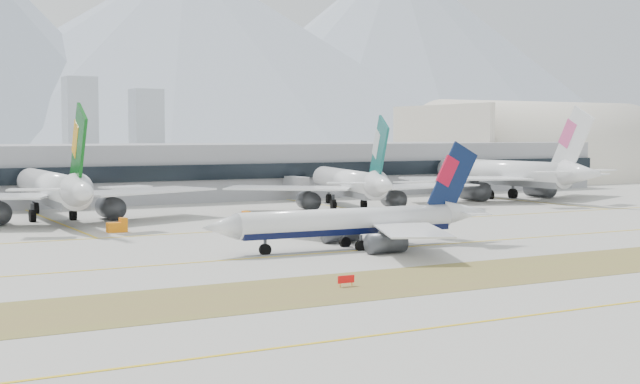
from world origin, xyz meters
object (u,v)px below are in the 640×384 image
widebody_china_air (504,175)px  taxiing_airliner (358,222)px  widebody_eva (54,190)px  terminal (160,171)px  widebody_cathay (350,184)px  hangar (535,180)px

widebody_china_air → taxiing_airliner: bearing=126.3°
widebody_eva → terminal: bearing=-36.8°
widebody_cathay → hangar: 147.11m
hangar → widebody_cathay: bearing=-149.2°
taxiing_airliner → widebody_eva: bearing=-61.8°
widebody_cathay → hangar: bearing=-45.2°
taxiing_airliner → terminal: taxiing_airliner is taller
widebody_cathay → hangar: (126.30, 75.21, -5.75)m
widebody_cathay → widebody_china_air: 54.56m
widebody_china_air → hangar: size_ratio=0.78×
taxiing_airliner → hangar: bearing=-137.5°
taxiing_airliner → widebody_eva: 73.81m
widebody_eva → hangar: (194.31, 71.32, -6.20)m
widebody_eva → widebody_china_air: 122.04m
taxiing_airliner → widebody_cathay: 71.90m
taxiing_airliner → hangar: (161.95, 137.62, -3.94)m
terminal → hangar: hangar is taller
taxiing_airliner → terminal: size_ratio=0.18×
widebody_eva → widebody_cathay: size_ratio=1.11×
widebody_china_air → terminal: widebody_china_air is taller
taxiing_airliner → widebody_china_air: size_ratio=0.71×
widebody_eva → terminal: (39.75, 51.16, 1.17)m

